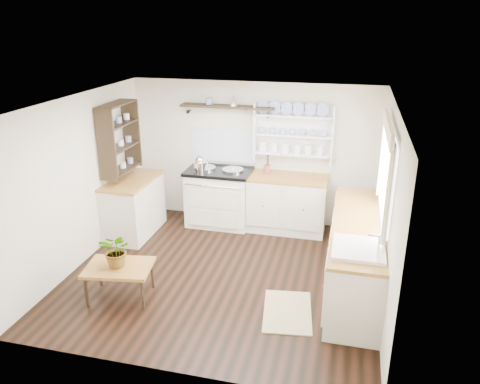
{
  "coord_description": "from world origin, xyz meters",
  "views": [
    {
      "loc": [
        1.53,
        -5.28,
        3.26
      ],
      "look_at": [
        0.17,
        0.25,
        1.1
      ],
      "focal_mm": 35.0,
      "sensor_mm": 36.0,
      "label": 1
    }
  ],
  "objects": [
    {
      "name": "floor",
      "position": [
        0.0,
        0.0,
        0.0
      ],
      "size": [
        4.0,
        3.8,
        0.01
      ],
      "primitive_type": "cube",
      "color": "black",
      "rests_on": "ground"
    },
    {
      "name": "floor_rug",
      "position": [
        0.97,
        -0.66,
        0.01
      ],
      "size": [
        0.66,
        0.92,
        0.02
      ],
      "primitive_type": "cube",
      "rotation": [
        0.0,
        0.0,
        0.13
      ],
      "color": "olive",
      "rests_on": "floor"
    },
    {
      "name": "right_cabinets",
      "position": [
        1.7,
        0.1,
        0.46
      ],
      "size": [
        0.62,
        2.43,
        0.9
      ],
      "color": "silver",
      "rests_on": "floor"
    },
    {
      "name": "aga_cooker",
      "position": [
        -0.5,
        1.57,
        0.48
      ],
      "size": [
        1.05,
        0.73,
        0.97
      ],
      "color": "#EDE4CD",
      "rests_on": "floor"
    },
    {
      "name": "center_table",
      "position": [
        -1.07,
        -0.82,
        0.38
      ],
      "size": [
        0.86,
        0.68,
        0.42
      ],
      "rotation": [
        0.0,
        0.0,
        0.16
      ],
      "color": "brown",
      "rests_on": "floor"
    },
    {
      "name": "wall_right",
      "position": [
        2.0,
        0.0,
        1.15
      ],
      "size": [
        0.02,
        3.8,
        2.3
      ],
      "primitive_type": "cube",
      "color": "beige",
      "rests_on": "ground"
    },
    {
      "name": "left_shelving",
      "position": [
        -1.84,
        0.9,
        1.55
      ],
      "size": [
        0.28,
        0.8,
        1.05
      ],
      "primitive_type": "cube",
      "color": "black",
      "rests_on": "wall_left"
    },
    {
      "name": "belfast_sink",
      "position": [
        1.7,
        -0.65,
        0.8
      ],
      "size": [
        0.55,
        0.6,
        0.45
      ],
      "color": "white",
      "rests_on": "right_cabinets"
    },
    {
      "name": "wall_back",
      "position": [
        0.0,
        1.9,
        1.15
      ],
      "size": [
        4.0,
        0.02,
        2.3
      ],
      "primitive_type": "cube",
      "color": "beige",
      "rests_on": "ground"
    },
    {
      "name": "window",
      "position": [
        1.95,
        0.15,
        1.56
      ],
      "size": [
        0.08,
        1.55,
        1.22
      ],
      "color": "white",
      "rests_on": "wall_right"
    },
    {
      "name": "wall_left",
      "position": [
        -2.0,
        0.0,
        1.15
      ],
      "size": [
        0.02,
        3.8,
        2.3
      ],
      "primitive_type": "cube",
      "color": "beige",
      "rests_on": "ground"
    },
    {
      "name": "plate_rack",
      "position": [
        0.65,
        1.86,
        1.56
      ],
      "size": [
        1.2,
        0.22,
        0.9
      ],
      "color": "white",
      "rests_on": "wall_back"
    },
    {
      "name": "utensil_crock",
      "position": [
        0.27,
        1.68,
        0.97
      ],
      "size": [
        0.11,
        0.11,
        0.12
      ],
      "primitive_type": "cylinder",
      "color": "brown",
      "rests_on": "back_cabinets"
    },
    {
      "name": "kettle",
      "position": [
        -0.78,
        1.45,
        1.05
      ],
      "size": [
        0.2,
        0.2,
        0.24
      ],
      "primitive_type": null,
      "color": "silver",
      "rests_on": "aga_cooker"
    },
    {
      "name": "ceiling",
      "position": [
        0.0,
        0.0,
        2.3
      ],
      "size": [
        4.0,
        3.8,
        0.01
      ],
      "primitive_type": "cube",
      "color": "white",
      "rests_on": "wall_back"
    },
    {
      "name": "left_cabinets",
      "position": [
        -1.7,
        0.9,
        0.46
      ],
      "size": [
        0.62,
        1.13,
        0.9
      ],
      "color": "silver",
      "rests_on": "floor"
    },
    {
      "name": "high_shelf",
      "position": [
        -0.4,
        1.78,
        1.91
      ],
      "size": [
        1.5,
        0.29,
        0.16
      ],
      "color": "black",
      "rests_on": "wall_back"
    },
    {
      "name": "back_cabinets",
      "position": [
        0.6,
        1.6,
        0.46
      ],
      "size": [
        1.27,
        0.63,
        0.9
      ],
      "color": "silver",
      "rests_on": "floor"
    },
    {
      "name": "potted_plant",
      "position": [
        -1.07,
        -0.82,
        0.64
      ],
      "size": [
        0.42,
        0.38,
        0.43
      ],
      "primitive_type": "imported",
      "rotation": [
        0.0,
        0.0,
        -0.11
      ],
      "color": "#3F7233",
      "rests_on": "center_table"
    }
  ]
}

